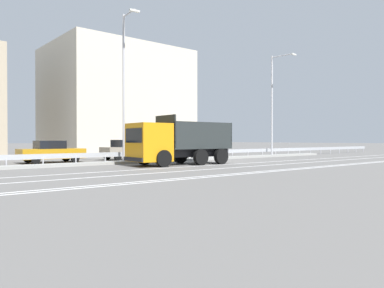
{
  "coord_description": "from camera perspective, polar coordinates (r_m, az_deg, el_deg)",
  "views": [
    {
      "loc": [
        -19.41,
        -20.2,
        1.67
      ],
      "look_at": [
        -1.63,
        1.08,
        1.34
      ],
      "focal_mm": 35.0,
      "sensor_mm": 36.0,
      "label": 1
    }
  ],
  "objects": [
    {
      "name": "parked_car_3",
      "position": [
        31.57,
        -10.23,
        -0.9
      ],
      "size": [
        3.87,
        1.97,
        1.65
      ],
      "rotation": [
        0.0,
        0.0,
        -1.53
      ],
      "color": "gray",
      "rests_on": "ground_plane"
    },
    {
      "name": "lane_strip_0",
      "position": [
        23.62,
        1.13,
        -3.38
      ],
      "size": [
        61.86,
        0.16,
        0.01
      ],
      "primitive_type": "cube",
      "color": "silver",
      "rests_on": "ground_plane"
    },
    {
      "name": "median_guardrail",
      "position": [
        30.73,
        -0.69,
        -1.38
      ],
      "size": [
        61.86,
        0.09,
        0.78
      ],
      "color": "#9EA0A5",
      "rests_on": "ground_plane"
    },
    {
      "name": "background_building_1",
      "position": [
        46.38,
        -11.42,
        6.29
      ],
      "size": [
        15.18,
        12.31,
        12.44
      ],
      "primitive_type": "cube",
      "color": "beige",
      "rests_on": "ground_plane"
    },
    {
      "name": "median_island",
      "position": [
        30.12,
        0.3,
        -2.33
      ],
      "size": [
        34.02,
        1.1,
        0.18
      ],
      "primitive_type": "cube",
      "color": "gray",
      "rests_on": "ground_plane"
    },
    {
      "name": "lane_strip_2",
      "position": [
        20.09,
        10.68,
        -4.1
      ],
      "size": [
        61.86,
        0.16,
        0.01
      ],
      "primitive_type": "cube",
      "color": "silver",
      "rests_on": "ground_plane"
    },
    {
      "name": "lane_strip_1",
      "position": [
        21.94,
        5.08,
        -3.69
      ],
      "size": [
        61.86,
        0.16,
        0.01
      ],
      "primitive_type": "cube",
      "color": "silver",
      "rests_on": "ground_plane"
    },
    {
      "name": "ground_plane",
      "position": [
        28.06,
        3.97,
        -2.74
      ],
      "size": [
        320.0,
        320.0,
        0.0
      ],
      "primitive_type": "plane",
      "color": "#605E5B"
    },
    {
      "name": "lane_strip_3",
      "position": [
        19.8,
        11.69,
        -4.17
      ],
      "size": [
        61.86,
        0.16,
        0.01
      ],
      "primitive_type": "cube",
      "color": "silver",
      "rests_on": "ground_plane"
    },
    {
      "name": "street_lamp_1",
      "position": [
        26.69,
        -10.25,
        9.23
      ],
      "size": [
        0.72,
        1.94,
        10.37
      ],
      "color": "#ADADB2",
      "rests_on": "ground_plane"
    },
    {
      "name": "street_lamp_2",
      "position": [
        37.63,
        12.32,
        6.45
      ],
      "size": [
        0.71,
        2.58,
        9.87
      ],
      "color": "#ADADB2",
      "rests_on": "ground_plane"
    },
    {
      "name": "parked_car_4",
      "position": [
        34.17,
        -2.85,
        -0.91
      ],
      "size": [
        4.31,
        2.19,
        1.39
      ],
      "rotation": [
        0.0,
        0.0,
        1.52
      ],
      "color": "#A3A3A8",
      "rests_on": "ground_plane"
    },
    {
      "name": "median_road_sign",
      "position": [
        29.8,
        -0.36,
        -0.06
      ],
      "size": [
        0.72,
        0.16,
        2.46
      ],
      "color": "white",
      "rests_on": "ground_plane"
    },
    {
      "name": "dump_truck",
      "position": [
        24.36,
        -3.61,
        -0.13
      ],
      "size": [
        7.35,
        3.01,
        3.25
      ],
      "rotation": [
        0.0,
        0.0,
        1.51
      ],
      "color": "orange",
      "rests_on": "ground_plane"
    },
    {
      "name": "parked_car_2",
      "position": [
        28.89,
        -20.66,
        -1.12
      ],
      "size": [
        4.49,
        1.94,
        1.59
      ],
      "rotation": [
        0.0,
        0.0,
        -1.57
      ],
      "color": "#B27A14",
      "rests_on": "ground_plane"
    }
  ]
}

